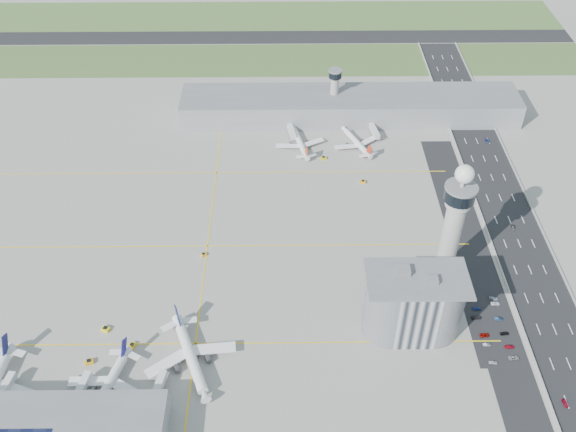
{
  "coord_description": "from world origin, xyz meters",
  "views": [
    {
      "loc": [
        -2.54,
        -200.11,
        219.33
      ],
      "look_at": [
        0.0,
        35.0,
        15.0
      ],
      "focal_mm": 40.0,
      "sensor_mm": 36.0,
      "label": 1
    }
  ],
  "objects_px": {
    "jet_bridge_near_2": "(153,404)",
    "car_hw_0": "(565,403)",
    "airplane_far_b": "(356,139)",
    "jet_bridge_far_0": "(290,127)",
    "tug_3": "(203,255)",
    "car_lot_1": "(487,345)",
    "tug_2": "(132,345)",
    "airplane_near_c": "(191,354)",
    "airplane_far_a": "(300,139)",
    "tug_0": "(89,362)",
    "car_lot_0": "(493,363)",
    "car_lot_7": "(509,347)",
    "car_lot_2": "(485,335)",
    "secondary_tower": "(334,89)",
    "car_lot_11": "(494,298)",
    "jet_bridge_near_1": "(75,405)",
    "car_lot_6": "(514,358)",
    "car_lot_5": "(469,295)",
    "car_lot_9": "(499,319)",
    "tug_5": "(363,181)",
    "car_lot_10": "(495,304)",
    "car_hw_1": "(513,227)",
    "car_hw_2": "(487,141)",
    "car_hw_4": "(445,88)",
    "admin_building": "(413,304)",
    "jet_bridge_far_1": "(371,127)",
    "control_tower": "(454,221)",
    "tug_1": "(105,329)",
    "tug_4": "(323,158)",
    "car_lot_4": "(477,308)",
    "airplane_near_b": "(105,385)"
  },
  "relations": [
    {
      "from": "car_lot_1",
      "to": "tug_2",
      "type": "bearing_deg",
      "value": 86.12
    },
    {
      "from": "car_hw_4",
      "to": "car_lot_1",
      "type": "bearing_deg",
      "value": -94.32
    },
    {
      "from": "car_hw_4",
      "to": "jet_bridge_far_1",
      "type": "bearing_deg",
      "value": -136.06
    },
    {
      "from": "car_lot_0",
      "to": "car_lot_7",
      "type": "height_order",
      "value": "car_lot_0"
    },
    {
      "from": "jet_bridge_near_2",
      "to": "tug_2",
      "type": "bearing_deg",
      "value": 34.5
    },
    {
      "from": "jet_bridge_near_1",
      "to": "car_lot_6",
      "type": "height_order",
      "value": "jet_bridge_near_1"
    },
    {
      "from": "tug_2",
      "to": "airplane_far_a",
      "type": "bearing_deg",
      "value": 83.08
    },
    {
      "from": "jet_bridge_far_0",
      "to": "car_lot_6",
      "type": "height_order",
      "value": "jet_bridge_far_0"
    },
    {
      "from": "car_lot_7",
      "to": "car_hw_1",
      "type": "bearing_deg",
      "value": -18.38
    },
    {
      "from": "car_lot_6",
      "to": "car_lot_9",
      "type": "height_order",
      "value": "car_lot_9"
    },
    {
      "from": "car_lot_10",
      "to": "jet_bridge_near_2",
      "type": "bearing_deg",
      "value": 111.22
    },
    {
      "from": "jet_bridge_near_2",
      "to": "car_hw_4",
      "type": "relative_size",
      "value": 3.96
    },
    {
      "from": "airplane_far_a",
      "to": "tug_5",
      "type": "height_order",
      "value": "airplane_far_a"
    },
    {
      "from": "airplane_near_c",
      "to": "car_lot_6",
      "type": "relative_size",
      "value": 10.41
    },
    {
      "from": "airplane_near_b",
      "to": "jet_bridge_near_1",
      "type": "height_order",
      "value": "airplane_near_b"
    },
    {
      "from": "admin_building",
      "to": "tug_1",
      "type": "height_order",
      "value": "admin_building"
    },
    {
      "from": "car_hw_2",
      "to": "car_lot_2",
      "type": "bearing_deg",
      "value": -114.18
    },
    {
      "from": "car_lot_10",
      "to": "car_hw_1",
      "type": "relative_size",
      "value": 1.1
    },
    {
      "from": "car_lot_0",
      "to": "tug_2",
      "type": "bearing_deg",
      "value": 90.45
    },
    {
      "from": "airplane_far_a",
      "to": "jet_bridge_far_0",
      "type": "xyz_separation_m",
      "value": [
        -5.87,
        16.01,
        -2.06
      ]
    },
    {
      "from": "car_lot_6",
      "to": "car_lot_10",
      "type": "relative_size",
      "value": 1.09
    },
    {
      "from": "airplane_far_b",
      "to": "admin_building",
      "type": "bearing_deg",
      "value": 160.79
    },
    {
      "from": "airplane_far_b",
      "to": "car_hw_0",
      "type": "bearing_deg",
      "value": 176.76
    },
    {
      "from": "airplane_near_c",
      "to": "airplane_far_a",
      "type": "distance_m",
      "value": 163.5
    },
    {
      "from": "admin_building",
      "to": "car_lot_2",
      "type": "bearing_deg",
      "value": -9.39
    },
    {
      "from": "admin_building",
      "to": "tug_3",
      "type": "bearing_deg",
      "value": 154.18
    },
    {
      "from": "jet_bridge_far_1",
      "to": "car_lot_1",
      "type": "bearing_deg",
      "value": 0.85
    },
    {
      "from": "car_lot_0",
      "to": "car_hw_1",
      "type": "bearing_deg",
      "value": -16.25
    },
    {
      "from": "airplane_far_b",
      "to": "tug_5",
      "type": "distance_m",
      "value": 36.24
    },
    {
      "from": "airplane_far_a",
      "to": "jet_bridge_near_2",
      "type": "height_order",
      "value": "airplane_far_a"
    },
    {
      "from": "airplane_near_c",
      "to": "car_lot_11",
      "type": "xyz_separation_m",
      "value": [
        133.25,
        33.76,
        -5.8
      ]
    },
    {
      "from": "car_lot_5",
      "to": "car_hw_1",
      "type": "height_order",
      "value": "car_lot_5"
    },
    {
      "from": "control_tower",
      "to": "tug_3",
      "type": "xyz_separation_m",
      "value": [
        -113.32,
        15.16,
        -34.22
      ]
    },
    {
      "from": "airplane_near_b",
      "to": "car_lot_7",
      "type": "xyz_separation_m",
      "value": [
        165.07,
        20.41,
        -4.94
      ]
    },
    {
      "from": "tug_0",
      "to": "tug_3",
      "type": "relative_size",
      "value": 1.23
    },
    {
      "from": "airplane_far_b",
      "to": "car_lot_7",
      "type": "distance_m",
      "value": 158.13
    },
    {
      "from": "secondary_tower",
      "to": "tug_3",
      "type": "distance_m",
      "value": 146.63
    },
    {
      "from": "jet_bridge_near_2",
      "to": "car_hw_0",
      "type": "distance_m",
      "value": 160.01
    },
    {
      "from": "jet_bridge_near_1",
      "to": "car_lot_4",
      "type": "height_order",
      "value": "jet_bridge_near_1"
    },
    {
      "from": "car_lot_2",
      "to": "tug_5",
      "type": "bearing_deg",
      "value": 16.08
    },
    {
      "from": "car_lot_5",
      "to": "car_lot_9",
      "type": "height_order",
      "value": "car_lot_9"
    },
    {
      "from": "car_lot_0",
      "to": "car_lot_2",
      "type": "bearing_deg",
      "value": 4.72
    },
    {
      "from": "jet_bridge_far_0",
      "to": "tug_2",
      "type": "relative_size",
      "value": 4.44
    },
    {
      "from": "jet_bridge_far_0",
      "to": "tug_3",
      "type": "relative_size",
      "value": 4.98
    },
    {
      "from": "admin_building",
      "to": "car_hw_0",
      "type": "xyz_separation_m",
      "value": [
        55.0,
        -38.83,
        -14.65
      ]
    },
    {
      "from": "airplane_near_c",
      "to": "tug_4",
      "type": "xyz_separation_m",
      "value": [
        61.72,
        142.76,
        -5.5
      ]
    },
    {
      "from": "tug_3",
      "to": "car_lot_4",
      "type": "relative_size",
      "value": 0.75
    },
    {
      "from": "airplane_near_b",
      "to": "jet_bridge_near_1",
      "type": "bearing_deg",
      "value": -41.05
    },
    {
      "from": "control_tower",
      "to": "car_lot_5",
      "type": "distance_m",
      "value": 37.86
    },
    {
      "from": "car_lot_11",
      "to": "car_lot_10",
      "type": "bearing_deg",
      "value": -170.62
    }
  ]
}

